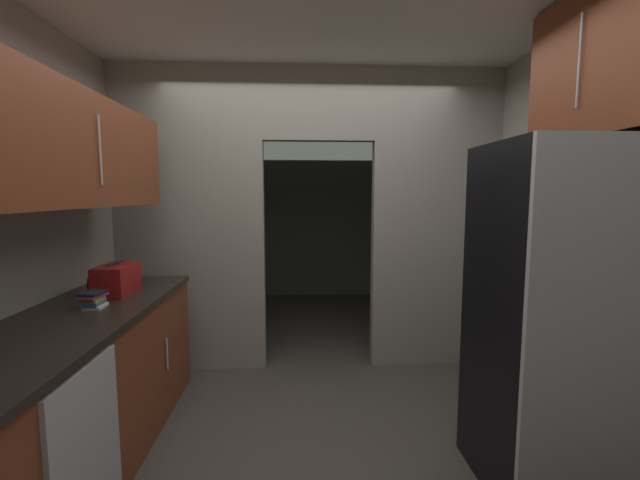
# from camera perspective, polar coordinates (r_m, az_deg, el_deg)

# --- Properties ---
(ground) EXTENTS (20.00, 20.00, 0.00)m
(ground) POSITION_cam_1_polar(r_m,az_deg,el_deg) (2.81, -0.30, -27.49)
(ground) COLOR #47423D
(kitchen_overhead_slab) EXTENTS (3.79, 6.67, 0.06)m
(kitchen_overhead_slab) POSITION_cam_1_polar(r_m,az_deg,el_deg) (2.96, -0.78, 28.63)
(kitchen_overhead_slab) COLOR silver
(kitchen_partition) EXTENTS (3.39, 0.12, 2.66)m
(kitchen_partition) POSITION_cam_1_polar(r_m,az_deg,el_deg) (3.67, -1.70, 4.01)
(kitchen_partition) COLOR #9E998C
(kitchen_partition) RESTS_ON ground
(adjoining_room_shell) EXTENTS (3.39, 2.76, 2.66)m
(adjoining_room_shell) POSITION_cam_1_polar(r_m,az_deg,el_deg) (5.55, -1.98, 3.88)
(adjoining_room_shell) COLOR gray
(adjoining_room_shell) RESTS_ON ground
(refrigerator) EXTENTS (0.86, 0.72, 1.83)m
(refrigerator) POSITION_cam_1_polar(r_m,az_deg,el_deg) (2.55, 31.09, -9.41)
(refrigerator) COLOR black
(refrigerator) RESTS_ON ground
(lower_cabinet_run) EXTENTS (0.69, 2.16, 0.90)m
(lower_cabinet_run) POSITION_cam_1_polar(r_m,az_deg,el_deg) (2.84, -30.12, -17.60)
(lower_cabinet_run) COLOR brown
(lower_cabinet_run) RESTS_ON ground
(dishwasher) EXTENTS (0.02, 0.56, 0.84)m
(dishwasher) POSITION_cam_1_polar(r_m,az_deg,el_deg) (2.24, -29.40, -25.25)
(dishwasher) COLOR #B7BABC
(dishwasher) RESTS_ON ground
(upper_cabinet_counterside) EXTENTS (0.36, 1.95, 0.62)m
(upper_cabinet_counterside) POSITION_cam_1_polar(r_m,az_deg,el_deg) (2.63, -31.78, 10.56)
(upper_cabinet_counterside) COLOR brown
(upper_cabinet_fridgeside) EXTENTS (0.36, 0.94, 0.78)m
(upper_cabinet_fridgeside) POSITION_cam_1_polar(r_m,az_deg,el_deg) (2.76, 35.47, 19.49)
(upper_cabinet_fridgeside) COLOR brown
(boombox) EXTENTS (0.21, 0.35, 0.23)m
(boombox) POSITION_cam_1_polar(r_m,az_deg,el_deg) (3.08, -26.33, -4.91)
(boombox) COLOR maroon
(boombox) RESTS_ON lower_cabinet_run
(book_stack) EXTENTS (0.13, 0.17, 0.10)m
(book_stack) POSITION_cam_1_polar(r_m,az_deg,el_deg) (2.78, -28.84, -7.24)
(book_stack) COLOR beige
(book_stack) RESTS_ON lower_cabinet_run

